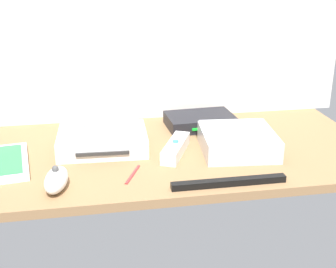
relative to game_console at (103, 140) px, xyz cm
name	(u,v)px	position (x,y,z in cm)	size (l,w,h in cm)	color
ground_plane	(168,153)	(15.49, -3.17, -3.20)	(100.00, 48.00, 2.00)	#936D47
back_wall	(152,3)	(15.49, 21.43, 29.80)	(110.00, 1.20, 64.00)	silver
game_console	(103,140)	(0.00, 0.00, 0.00)	(21.66, 17.18, 4.40)	white
mini_computer	(238,141)	(31.67, -7.13, 0.44)	(18.52, 18.52, 5.30)	silver
network_router	(200,121)	(26.91, 11.11, -0.50)	(18.65, 13.11, 3.40)	black
remote_wand	(176,148)	(16.80, -6.14, -0.69)	(9.46, 14.95, 3.40)	white
remote_nunchuk	(56,180)	(-10.02, -19.22, -0.16)	(5.85, 10.55, 5.10)	white
remote_classic_pad	(105,129)	(0.73, -0.86, 3.21)	(15.15, 9.45, 2.40)	white
sensor_bar	(229,182)	(24.44, -23.84, -1.50)	(24.00, 1.80, 1.40)	black
stylus_pen	(133,174)	(5.58, -15.68, -1.85)	(0.70, 0.70, 9.00)	red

